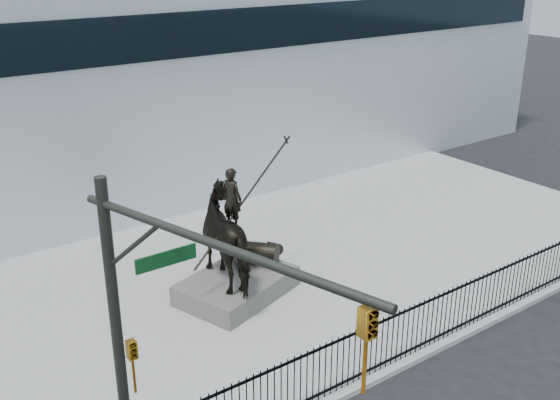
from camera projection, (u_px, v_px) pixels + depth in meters
ground at (418, 400)px, 15.43m from camera, size 120.00×120.00×0.00m
plaza at (253, 282)px, 20.67m from camera, size 30.00×12.00×0.15m
building at (87, 78)px, 28.83m from camera, size 44.00×14.00×9.00m
picket_fence at (382, 343)px, 16.04m from camera, size 22.10×0.10×1.50m
statue_plinth at (237, 286)px, 19.64m from camera, size 3.87×3.19×0.63m
equestrian_statue at (237, 236)px, 19.09m from camera, size 4.10×3.20×3.63m
traffic_signal_left at (157, 375)px, 9.79m from camera, size 1.52×4.84×7.00m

